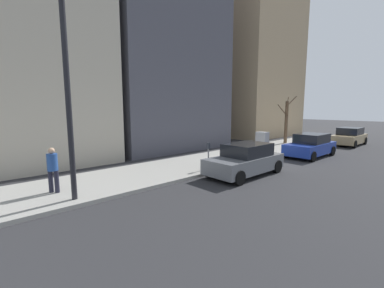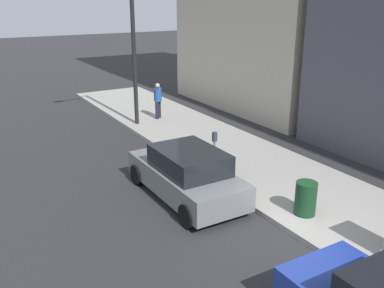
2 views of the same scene
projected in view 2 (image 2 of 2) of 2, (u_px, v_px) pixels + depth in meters
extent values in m
plane|color=#2B2B2D|center=(287.00, 233.00, 10.65)|extent=(120.00, 120.00, 0.00)
cube|color=#9E9B93|center=(342.00, 211.00, 11.59)|extent=(4.00, 36.00, 0.15)
cylinder|color=black|center=(360.00, 281.00, 8.37)|extent=(0.23, 0.64, 0.64)
cube|color=slate|center=(186.00, 179.00, 12.42)|extent=(1.82, 4.21, 0.70)
cube|color=black|center=(189.00, 160.00, 12.04)|extent=(1.61, 2.21, 0.60)
cylinder|color=black|center=(137.00, 175.00, 13.34)|extent=(0.22, 0.64, 0.64)
cylinder|color=black|center=(184.00, 164.00, 14.17)|extent=(0.22, 0.64, 0.64)
cylinder|color=black|center=(188.00, 216.00, 10.83)|extent=(0.22, 0.64, 0.64)
cylinder|color=black|center=(241.00, 200.00, 11.66)|extent=(0.22, 0.64, 0.64)
cylinder|color=slate|center=(214.00, 156.00, 13.86)|extent=(0.07, 0.07, 1.05)
cube|color=#2D333D|center=(215.00, 137.00, 13.64)|extent=(0.14, 0.10, 0.30)
cylinder|color=black|center=(134.00, 50.00, 18.25)|extent=(0.18, 0.18, 6.50)
cylinder|color=#14381E|center=(306.00, 198.00, 11.15)|extent=(0.56, 0.56, 0.90)
cylinder|color=#1E1E2D|center=(159.00, 109.00, 20.13)|extent=(0.16, 0.16, 0.82)
cylinder|color=#1E1E2D|center=(157.00, 110.00, 19.92)|extent=(0.16, 0.16, 0.82)
cylinder|color=#23478C|center=(158.00, 95.00, 19.79)|extent=(0.36, 0.36, 0.62)
sphere|color=tan|center=(157.00, 86.00, 19.65)|extent=(0.22, 0.22, 0.22)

